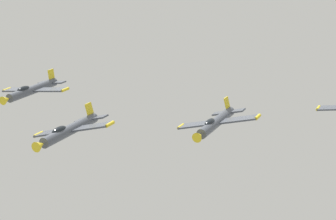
{
  "coord_description": "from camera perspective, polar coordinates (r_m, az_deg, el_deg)",
  "views": [
    {
      "loc": [
        -26.4,
        56.69,
        147.99
      ],
      "look_at": [
        0.0,
        0.0,
        129.2
      ],
      "focal_mm": 61.6,
      "sensor_mm": 36.0,
      "label": 1
    }
  ],
  "objects": [
    {
      "name": "airplane_left_inner",
      "position": [
        62.94,
        4.76,
        -1.22
      ],
      "size": [
        9.34,
        10.35,
        3.2
      ],
      "rotation": [
        0.0,
        0.25,
        0.0
      ],
      "color": "#474C56"
    },
    {
      "name": "airplane_lead",
      "position": [
        59.78,
        -9.73,
        -1.95
      ],
      "size": [
        9.33,
        10.35,
        3.23
      ],
      "rotation": [
        0.0,
        0.26,
        0.0
      ],
      "color": "#474C56"
    },
    {
      "name": "airplane_right_inner",
      "position": [
        74.39,
        -13.3,
        1.96
      ],
      "size": [
        9.54,
        10.35,
        2.57
      ],
      "rotation": [
        0.0,
        0.11,
        0.0
      ],
      "color": "#474C56"
    }
  ]
}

